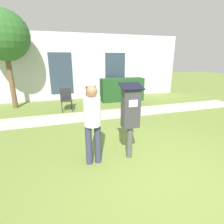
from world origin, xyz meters
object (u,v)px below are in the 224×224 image
object	(u,v)px
parking_meter	(131,112)
outdoor_chair_left	(66,98)
person_standing	(92,120)
outdoor_chair_middle	(91,95)

from	to	relation	value
parking_meter	outdoor_chair_left	size ratio (longest dim) A/B	1.77
parking_meter	person_standing	bearing A→B (deg)	179.17
person_standing	outdoor_chair_middle	bearing A→B (deg)	87.29
outdoor_chair_middle	person_standing	bearing A→B (deg)	-106.99
outdoor_chair_left	outdoor_chair_middle	world-z (taller)	same
outdoor_chair_left	outdoor_chair_middle	size ratio (longest dim) A/B	1.00
person_standing	outdoor_chair_middle	world-z (taller)	person_standing
parking_meter	person_standing	xyz separation A→B (m)	(-0.77, 0.01, -0.09)
parking_meter	outdoor_chair_left	distance (m)	4.16
parking_meter	outdoor_chair_left	xyz separation A→B (m)	(-1.06, 3.99, -0.49)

